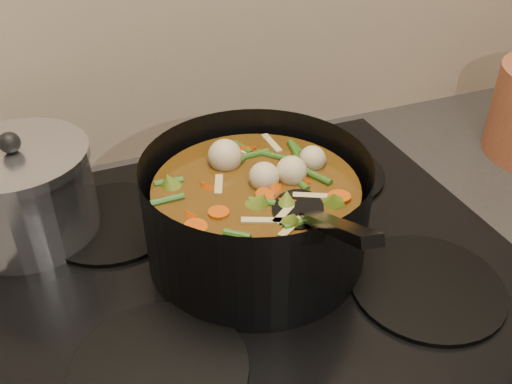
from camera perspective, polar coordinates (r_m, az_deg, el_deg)
name	(u,v)px	position (r m, az deg, el deg)	size (l,w,h in m)	color
stovetop	(259,258)	(0.73, 0.30, -6.65)	(0.62, 0.54, 0.03)	black
stockpot	(256,213)	(0.69, 0.04, -2.10)	(0.34, 0.41, 0.20)	black
saucepan	(24,193)	(0.78, -22.21, -0.07)	(0.18, 0.18, 0.15)	silver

